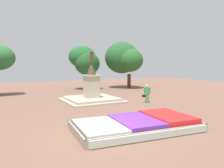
{
  "coord_description": "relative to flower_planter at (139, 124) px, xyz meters",
  "views": [
    {
      "loc": [
        -4.73,
        -9.4,
        3.45
      ],
      "look_at": [
        3.13,
        4.97,
        1.98
      ],
      "focal_mm": 35.0,
      "sensor_mm": 36.0,
      "label": 1
    }
  ],
  "objects": [
    {
      "name": "ground_plane",
      "position": [
        -1.99,
        0.1,
        -0.27
      ],
      "size": [
        71.92,
        71.92,
        0.0
      ],
      "primitive_type": "plane",
      "color": "brown"
    },
    {
      "name": "flower_planter",
      "position": [
        0.0,
        0.0,
        0.0
      ],
      "size": [
        6.88,
        4.26,
        0.64
      ],
      "color": "#38281C",
      "rests_on": "ground_plane"
    },
    {
      "name": "statue_monument",
      "position": [
        1.31,
        9.33,
        0.48
      ],
      "size": [
        5.1,
        5.1,
        4.7
      ],
      "color": "#B2A893",
      "rests_on": "ground_plane"
    },
    {
      "name": "pedestrian_with_handbag",
      "position": [
        5.37,
        6.26,
        0.66
      ],
      "size": [
        0.6,
        0.54,
        1.65
      ],
      "color": "#338C4C",
      "rests_on": "ground_plane"
    },
    {
      "name": "park_tree_far_left",
      "position": [
        10.2,
        17.87,
        4.03
      ],
      "size": [
        5.09,
        5.44,
        6.73
      ],
      "color": "#4C3823",
      "rests_on": "ground_plane"
    },
    {
      "name": "park_tree_far_right",
      "position": [
        4.41,
        18.63,
        3.66
      ],
      "size": [
        4.25,
        3.79,
        5.97
      ],
      "color": "#4C3823",
      "rests_on": "ground_plane"
    }
  ]
}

